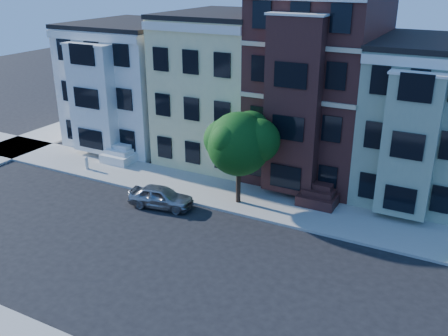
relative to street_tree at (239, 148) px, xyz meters
The scene contains 9 objects.
ground 8.46m from the street_tree, 72.66° to the right, with size 120.00×120.00×0.00m, color black.
far_sidewalk 4.19m from the street_tree, 15.82° to the left, with size 60.00×4.00×0.15m, color #9E9B93.
house_white 14.61m from the street_tree, 150.63° to the left, with size 8.00×9.00×9.00m, color white.
house_yellow 8.69m from the street_tree, 123.34° to the left, with size 7.00×9.00×10.00m, color beige.
house_brown 7.91m from the street_tree, 72.20° to the left, with size 7.00×9.00×12.00m, color #401C1A.
house_green 11.38m from the street_tree, 39.11° to the left, with size 6.00×9.00×9.00m, color #91A488.
street_tree is the anchor object (origin of this frame).
parked_car 5.37m from the street_tree, 147.02° to the right, with size 1.54×3.83×1.30m, color #939499.
fire_hydrant 11.91m from the street_tree, behind, with size 0.25×0.25×0.69m, color beige.
Camera 1 is at (9.51, -16.61, 12.99)m, focal length 40.00 mm.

